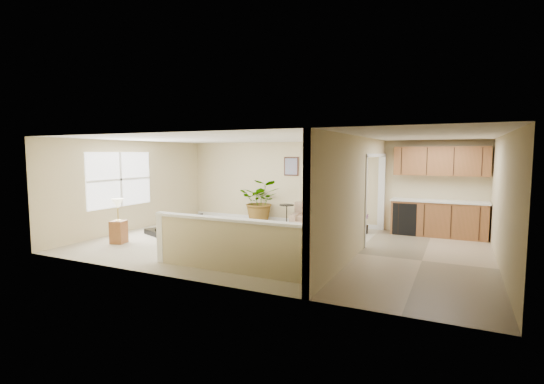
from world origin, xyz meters
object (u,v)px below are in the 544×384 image
at_px(piano, 177,214).
at_px(accent_table, 287,212).
at_px(piano_bench, 215,230).
at_px(small_plant, 363,225).
at_px(palm_plant, 261,201).
at_px(lamp_stand, 118,224).
at_px(loveseat, 319,216).

height_order(piano, accent_table, piano).
height_order(piano_bench, small_plant, small_plant).
relative_size(accent_table, palm_plant, 0.43).
relative_size(piano_bench, accent_table, 1.18).
relative_size(small_plant, lamp_stand, 0.51).
distance_m(piano_bench, loveseat, 3.30).
xyz_separation_m(accent_table, small_plant, (2.30, -0.13, -0.18)).
bearing_deg(small_plant, accent_table, 176.65).
height_order(loveseat, palm_plant, palm_plant).
height_order(piano, lamp_stand, piano).
relative_size(piano, accent_table, 2.93).
xyz_separation_m(accent_table, lamp_stand, (-2.72, -3.86, 0.05)).
bearing_deg(piano, lamp_stand, -87.48).
bearing_deg(piano, accent_table, 68.64).
height_order(piano, piano_bench, piano).
bearing_deg(lamp_stand, piano_bench, 33.82).
bearing_deg(accent_table, piano_bench, -107.50).
relative_size(loveseat, lamp_stand, 1.58).
relative_size(piano_bench, palm_plant, 0.50).
relative_size(accent_table, lamp_stand, 0.59).
bearing_deg(accent_table, lamp_stand, -125.17).
xyz_separation_m(piano, lamp_stand, (-0.52, -1.51, -0.07)).
bearing_deg(loveseat, piano_bench, -131.32).
xyz_separation_m(piano_bench, loveseat, (1.76, 2.79, 0.09)).
distance_m(loveseat, small_plant, 1.40).
bearing_deg(lamp_stand, palm_plant, 66.86).
bearing_deg(piano, palm_plant, 86.31).
bearing_deg(palm_plant, piano, -115.38).
bearing_deg(accent_table, small_plant, -3.35).
distance_m(piano, loveseat, 4.05).
xyz_separation_m(loveseat, small_plant, (1.35, -0.34, -0.11)).
bearing_deg(lamp_stand, accent_table, 54.83).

